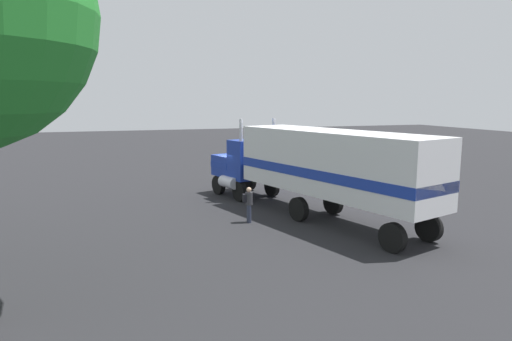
{
  "coord_description": "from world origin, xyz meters",
  "views": [
    {
      "loc": [
        -24.7,
        7.39,
        5.49
      ],
      "look_at": [
        -1.31,
        -0.37,
        1.6
      ],
      "focal_mm": 31.38,
      "sensor_mm": 36.0,
      "label": 1
    }
  ],
  "objects": [
    {
      "name": "person_bystander",
      "position": [
        -5.94,
        1.52,
        0.89
      ],
      "size": [
        0.34,
        0.46,
        1.63
      ],
      "color": "#2D3347",
      "rests_on": "ground_plane"
    },
    {
      "name": "lane_stripe_far",
      "position": [
        1.93,
        -8.61,
        0.01
      ],
      "size": [
        4.3,
        1.24,
        0.01
      ],
      "primitive_type": "cube",
      "rotation": [
        0.0,
        0.0,
        0.25
      ],
      "color": "silver",
      "rests_on": "ground_plane"
    },
    {
      "name": "lane_stripe_mid",
      "position": [
        -5.34,
        -5.9,
        0.01
      ],
      "size": [
        4.31,
        1.23,
        0.01
      ],
      "primitive_type": "cube",
      "rotation": [
        0.0,
        0.0,
        0.25
      ],
      "color": "silver",
      "rests_on": "ground_plane"
    },
    {
      "name": "lane_stripe_near",
      "position": [
        -0.56,
        -3.5,
        0.01
      ],
      "size": [
        4.31,
        1.22,
        0.01
      ],
      "primitive_type": "cube",
      "rotation": [
        0.0,
        0.0,
        0.24
      ],
      "color": "silver",
      "rests_on": "ground_plane"
    },
    {
      "name": "ground_plane",
      "position": [
        0.0,
        0.0,
        0.0
      ],
      "size": [
        120.0,
        120.0,
        0.0
      ],
      "primitive_type": "plane",
      "color": "#232326"
    },
    {
      "name": "semi_truck",
      "position": [
        -5.96,
        -1.76,
        2.52
      ],
      "size": [
        14.26,
        6.53,
        4.5
      ],
      "color": "#193399",
      "rests_on": "ground_plane"
    }
  ]
}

